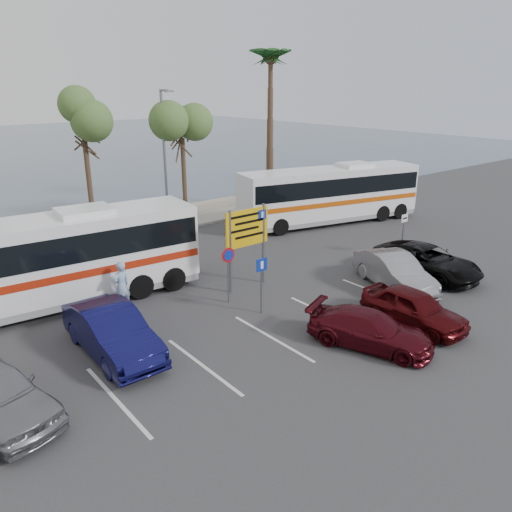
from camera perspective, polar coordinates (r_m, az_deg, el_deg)
ground at (r=19.14m, az=2.60°, el=-7.14°), size 120.00×120.00×0.00m
kerb_strip at (r=30.30m, az=-15.25°, el=2.38°), size 44.00×2.40×0.15m
seawall at (r=32.03m, az=-16.77°, el=3.55°), size 48.00×0.80×0.60m
tree_mid at (r=28.62m, az=-19.23°, el=14.50°), size 3.20×3.20×8.00m
tree_right at (r=31.25m, az=-8.50°, el=14.73°), size 3.20×3.20×7.40m
palm_tree at (r=35.30m, az=1.69°, el=21.42°), size 4.80×4.80×11.20m
street_lamp_right at (r=30.25m, az=-10.36°, el=11.50°), size 0.45×1.15×8.01m
direction_sign at (r=21.14m, az=-1.01°, el=2.55°), size 2.20×0.12×3.60m
sign_no_stop at (r=19.88m, az=-3.19°, el=-1.17°), size 0.60×0.08×2.35m
sign_parking at (r=18.97m, az=0.63°, el=-2.51°), size 0.50×0.07×2.25m
sign_taxi at (r=26.56m, az=16.49°, el=2.96°), size 0.50×0.07×2.20m
lane_markings at (r=17.80m, az=1.98°, el=-9.26°), size 12.02×4.20×0.01m
coach_bus_left at (r=20.99m, az=-23.24°, el=-1.07°), size 12.44×3.61×3.82m
coach_bus_right at (r=32.01m, az=8.44°, el=6.77°), size 12.14×5.23×3.70m
car_blue at (r=17.11m, az=-16.12°, el=-8.32°), size 1.70×4.82×1.59m
car_maroon at (r=17.41m, az=12.89°, el=-8.20°), size 3.13×4.57×1.23m
car_red at (r=19.25m, az=17.58°, el=-5.66°), size 1.64×4.03×1.37m
suv_black at (r=24.32m, az=18.94°, el=-0.55°), size 2.48×5.13×1.41m
car_silver_b at (r=22.41m, az=15.55°, el=-1.73°), size 3.11×4.82×1.50m
pedestrian_near at (r=20.09m, az=-15.11°, el=-3.35°), size 0.84×0.66×2.01m
pedestrian_far at (r=23.68m, az=-7.85°, el=0.19°), size 0.89×0.99×1.69m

